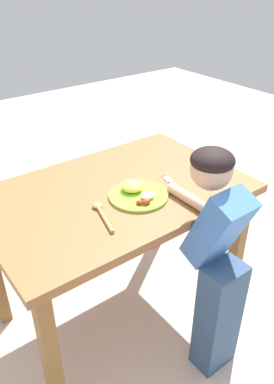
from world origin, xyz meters
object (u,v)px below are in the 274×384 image
(plate, at_px, (137,193))
(person, at_px, (216,260))
(spoon, at_px, (102,213))
(fork, at_px, (173,184))

(plate, height_order, person, person)
(plate, height_order, spoon, plate)
(plate, relative_size, person, 0.24)
(spoon, xyz_separation_m, person, (0.33, -0.32, -0.19))
(fork, xyz_separation_m, spoon, (-0.38, -0.01, 0.01))
(fork, distance_m, person, 0.38)
(plate, distance_m, fork, 0.19)
(person, bearing_deg, fork, 81.22)
(fork, relative_size, spoon, 1.07)
(spoon, bearing_deg, fork, -74.20)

